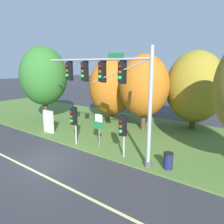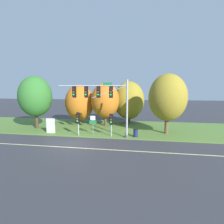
# 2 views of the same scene
# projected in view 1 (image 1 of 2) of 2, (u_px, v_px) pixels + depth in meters

# --- Properties ---
(ground_plane) EXTENTS (160.00, 160.00, 0.00)m
(ground_plane) POSITION_uv_depth(u_px,v_px,m) (46.00, 161.00, 13.47)
(ground_plane) COLOR #333338
(lane_stripe) EXTENTS (36.00, 0.16, 0.01)m
(lane_stripe) POSITION_uv_depth(u_px,v_px,m) (28.00, 168.00, 12.53)
(lane_stripe) COLOR beige
(lane_stripe) RESTS_ON ground
(grass_verge) EXTENTS (48.00, 11.50, 0.10)m
(grass_verge) POSITION_uv_depth(u_px,v_px,m) (122.00, 129.00, 19.87)
(grass_verge) COLOR #517533
(grass_verge) RESTS_ON ground
(traffic_signal_mast) EXTENTS (8.43, 0.49, 6.69)m
(traffic_signal_mast) POSITION_uv_depth(u_px,v_px,m) (108.00, 82.00, 13.18)
(traffic_signal_mast) COLOR #9EA0A5
(traffic_signal_mast) RESTS_ON grass_verge
(pedestrian_signal_near_kerb) EXTENTS (0.46, 0.55, 2.80)m
(pedestrian_signal_near_kerb) POSITION_uv_depth(u_px,v_px,m) (74.00, 118.00, 15.49)
(pedestrian_signal_near_kerb) COLOR #9EA0A5
(pedestrian_signal_near_kerb) RESTS_ON grass_verge
(pedestrian_signal_further_along) EXTENTS (0.46, 0.55, 2.73)m
(pedestrian_signal_further_along) POSITION_uv_depth(u_px,v_px,m) (122.00, 128.00, 13.30)
(pedestrian_signal_further_along) COLOR #9EA0A5
(pedestrian_signal_further_along) RESTS_ON grass_verge
(route_sign_post) EXTENTS (0.91, 0.08, 2.40)m
(route_sign_post) POSITION_uv_depth(u_px,v_px,m) (99.00, 125.00, 15.23)
(route_sign_post) COLOR slate
(route_sign_post) RESTS_ON grass_verge
(tree_nearest_road) EXTENTS (4.60, 4.60, 7.47)m
(tree_nearest_road) POSITION_uv_depth(u_px,v_px,m) (44.00, 76.00, 21.60)
(tree_nearest_road) COLOR #423021
(tree_nearest_road) RESTS_ON grass_verge
(tree_left_of_mast) EXTENTS (4.69, 4.69, 6.37)m
(tree_left_of_mast) POSITION_uv_depth(u_px,v_px,m) (112.00, 87.00, 22.75)
(tree_left_of_mast) COLOR #4C3823
(tree_left_of_mast) RESTS_ON grass_verge
(tree_behind_signpost) EXTENTS (4.30, 4.30, 6.62)m
(tree_behind_signpost) POSITION_uv_depth(u_px,v_px,m) (144.00, 86.00, 18.79)
(tree_behind_signpost) COLOR #4C3823
(tree_behind_signpost) RESTS_ON grass_verge
(tree_mid_verge) EXTENTS (5.05, 5.05, 6.93)m
(tree_mid_verge) POSITION_uv_depth(u_px,v_px,m) (195.00, 87.00, 19.13)
(tree_mid_verge) COLOR #4C3823
(tree_mid_verge) RESTS_ON grass_verge
(info_kiosk) EXTENTS (1.10, 0.24, 1.90)m
(info_kiosk) POSITION_uv_depth(u_px,v_px,m) (48.00, 122.00, 18.62)
(info_kiosk) COLOR beige
(info_kiosk) RESTS_ON grass_verge
(trash_bin) EXTENTS (0.56, 0.56, 0.93)m
(trash_bin) POSITION_uv_depth(u_px,v_px,m) (168.00, 161.00, 12.16)
(trash_bin) COLOR #191E4C
(trash_bin) RESTS_ON grass_verge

